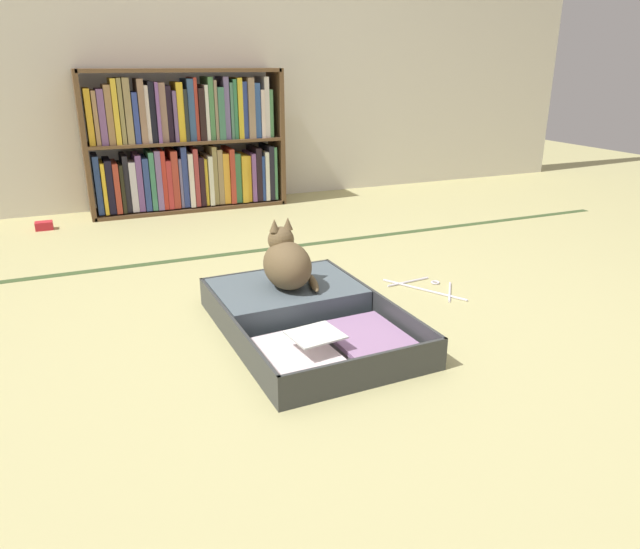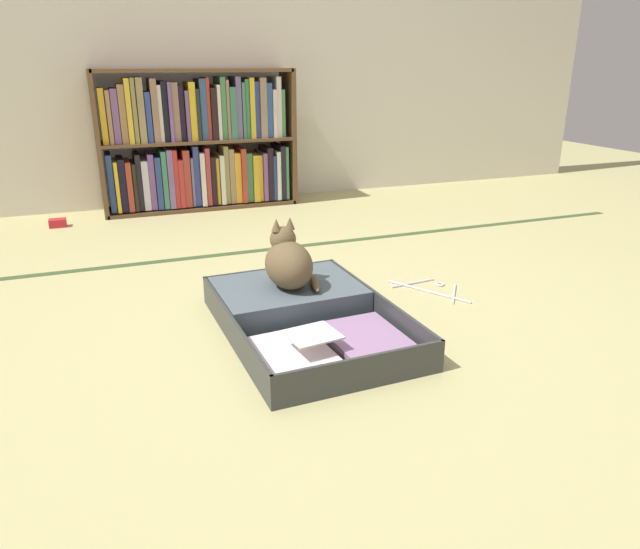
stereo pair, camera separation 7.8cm
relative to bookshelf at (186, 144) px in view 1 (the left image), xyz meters
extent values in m
plane|color=tan|center=(0.10, -2.23, -0.44)|extent=(10.00, 10.00, 0.00)
cube|color=#3B512A|center=(0.10, -1.13, -0.44)|extent=(4.80, 0.05, 0.00)
cube|color=beige|center=(0.10, 0.25, 0.81)|extent=(6.40, 0.16, 2.50)
cube|color=brown|center=(-0.64, 0.00, 0.02)|extent=(0.03, 0.30, 0.93)
cube|color=brown|center=(0.65, 0.00, 0.02)|extent=(0.03, 0.30, 0.93)
cube|color=brown|center=(0.00, 0.00, 0.47)|extent=(1.28, 0.30, 0.02)
cube|color=brown|center=(0.00, 0.00, -0.43)|extent=(1.28, 0.30, 0.02)
cube|color=brown|center=(0.00, 0.00, 0.02)|extent=(1.25, 0.30, 0.02)
cube|color=navy|center=(-0.59, 0.01, -0.22)|extent=(0.04, 0.25, 0.37)
cube|color=yellow|center=(-0.56, -0.01, -0.24)|extent=(0.02, 0.25, 0.33)
cube|color=black|center=(-0.52, 0.00, -0.24)|extent=(0.04, 0.25, 0.34)
cube|color=#B13C2B|center=(-0.48, -0.01, -0.25)|extent=(0.03, 0.25, 0.32)
cube|color=black|center=(-0.44, -0.01, -0.25)|extent=(0.02, 0.25, 0.31)
cube|color=#222028|center=(-0.41, 0.01, -0.22)|extent=(0.03, 0.25, 0.37)
cube|color=silver|center=(-0.38, 0.00, -0.24)|extent=(0.04, 0.25, 0.32)
cube|color=#764E92|center=(-0.33, 0.00, -0.22)|extent=(0.04, 0.25, 0.36)
cube|color=#2F4586|center=(-0.29, 0.00, -0.24)|extent=(0.04, 0.25, 0.34)
cube|color=#3F8463|center=(-0.25, 0.00, -0.22)|extent=(0.03, 0.25, 0.38)
cube|color=slate|center=(-0.21, -0.01, -0.21)|extent=(0.04, 0.25, 0.39)
cube|color=red|center=(-0.18, -0.01, -0.21)|extent=(0.03, 0.25, 0.39)
cube|color=#BC3333|center=(-0.15, -0.01, -0.25)|extent=(0.03, 0.25, 0.32)
cube|color=#AD3C2E|center=(-0.11, 0.00, -0.22)|extent=(0.04, 0.25, 0.38)
cube|color=slate|center=(-0.07, 0.01, -0.24)|extent=(0.02, 0.25, 0.33)
cube|color=navy|center=(-0.04, 0.01, -0.21)|extent=(0.04, 0.25, 0.40)
cube|color=silver|center=(0.00, -0.01, -0.23)|extent=(0.03, 0.25, 0.36)
cube|color=#AC3D3F|center=(0.04, 0.00, -0.21)|extent=(0.03, 0.25, 0.39)
cube|color=black|center=(0.07, 0.00, -0.24)|extent=(0.03, 0.25, 0.33)
cube|color=gold|center=(0.10, 0.01, -0.25)|extent=(0.02, 0.25, 0.32)
cube|color=silver|center=(0.13, -0.01, -0.24)|extent=(0.03, 0.25, 0.33)
cube|color=#958552|center=(0.17, 0.01, -0.21)|extent=(0.03, 0.25, 0.39)
cube|color=#9C845A|center=(0.20, 0.01, -0.22)|extent=(0.04, 0.25, 0.37)
cube|color=gold|center=(0.24, 0.01, -0.23)|extent=(0.04, 0.25, 0.34)
cube|color=#B03A2A|center=(0.28, -0.01, -0.22)|extent=(0.03, 0.25, 0.37)
cube|color=#3C8053|center=(0.32, 0.01, -0.24)|extent=(0.04, 0.25, 0.34)
cube|color=gold|center=(0.37, -0.01, -0.24)|extent=(0.04, 0.25, 0.32)
cube|color=gold|center=(0.40, 0.01, -0.25)|extent=(0.03, 0.25, 0.32)
cube|color=#7D5092|center=(0.44, -0.01, -0.24)|extent=(0.03, 0.25, 0.33)
cube|color=black|center=(0.47, 0.00, -0.22)|extent=(0.04, 0.25, 0.37)
cube|color=#27428E|center=(0.50, 0.00, -0.25)|extent=(0.02, 0.25, 0.31)
cube|color=silver|center=(0.53, -0.01, -0.24)|extent=(0.03, 0.25, 0.34)
cube|color=black|center=(0.57, 0.00, -0.22)|extent=(0.04, 0.25, 0.38)
cube|color=#488959|center=(0.60, 0.00, -0.22)|extent=(0.02, 0.25, 0.37)
cube|color=gold|center=(-0.59, 0.01, 0.20)|extent=(0.04, 0.25, 0.34)
cube|color=#9E754E|center=(-0.55, 0.00, 0.20)|extent=(0.03, 0.25, 0.33)
cube|color=#775187|center=(-0.52, 0.00, 0.20)|extent=(0.04, 0.25, 0.34)
cube|color=#9B734A|center=(-0.47, 0.00, 0.21)|extent=(0.04, 0.25, 0.36)
cube|color=gold|center=(-0.43, -0.01, 0.23)|extent=(0.03, 0.25, 0.40)
cube|color=olive|center=(-0.40, -0.01, 0.23)|extent=(0.03, 0.25, 0.40)
cube|color=#947F55|center=(-0.36, -0.01, 0.23)|extent=(0.04, 0.25, 0.40)
cube|color=#304293|center=(-0.32, -0.01, 0.19)|extent=(0.03, 0.25, 0.32)
cube|color=#926F59|center=(-0.28, -0.01, 0.23)|extent=(0.04, 0.25, 0.40)
cube|color=silver|center=(-0.24, 0.00, 0.21)|extent=(0.02, 0.25, 0.36)
cube|color=black|center=(-0.21, 0.00, 0.22)|extent=(0.03, 0.25, 0.38)
cube|color=#7D5096|center=(-0.18, -0.01, 0.22)|extent=(0.02, 0.25, 0.37)
cube|color=#967361|center=(-0.14, 0.01, 0.22)|extent=(0.04, 0.25, 0.37)
cube|color=black|center=(-0.11, 0.01, 0.21)|extent=(0.03, 0.25, 0.35)
cube|color=slate|center=(-0.07, 0.00, 0.19)|extent=(0.02, 0.25, 0.32)
cube|color=yellow|center=(-0.04, 0.00, 0.22)|extent=(0.04, 0.25, 0.37)
cube|color=#222828|center=(0.00, 0.00, 0.20)|extent=(0.02, 0.25, 0.33)
cube|color=#355481|center=(0.04, 0.01, 0.23)|extent=(0.04, 0.25, 0.39)
cube|color=#B4372B|center=(0.07, 0.01, 0.23)|extent=(0.02, 0.25, 0.40)
cube|color=black|center=(0.10, 0.00, 0.20)|extent=(0.04, 0.25, 0.33)
cube|color=silver|center=(0.14, 0.00, 0.21)|extent=(0.02, 0.25, 0.35)
cube|color=#4A844F|center=(0.17, 0.01, 0.23)|extent=(0.03, 0.25, 0.40)
cube|color=gray|center=(0.20, 0.00, 0.22)|extent=(0.02, 0.25, 0.38)
cube|color=#3F775D|center=(0.23, 0.00, 0.20)|extent=(0.04, 0.25, 0.34)
cube|color=slate|center=(0.27, 0.01, 0.23)|extent=(0.03, 0.25, 0.40)
cube|color=#477661|center=(0.30, 0.00, 0.21)|extent=(0.02, 0.25, 0.37)
cube|color=#377D54|center=(0.33, 0.01, 0.22)|extent=(0.02, 0.25, 0.39)
cube|color=gold|center=(0.36, 0.00, 0.23)|extent=(0.03, 0.25, 0.39)
cube|color=#2D4191|center=(0.40, 0.01, 0.22)|extent=(0.03, 0.25, 0.37)
cube|color=#94795F|center=(0.44, -0.01, 0.23)|extent=(0.04, 0.25, 0.39)
cube|color=#2F5293|center=(0.48, 0.00, 0.21)|extent=(0.04, 0.25, 0.36)
cube|color=beige|center=(0.52, -0.01, 0.19)|extent=(0.02, 0.25, 0.32)
cube|color=silver|center=(0.55, 0.00, 0.23)|extent=(0.03, 0.25, 0.40)
cube|color=#498552|center=(0.58, 0.01, 0.19)|extent=(0.03, 0.25, 0.32)
cube|color=#363838|center=(0.02, -2.42, -0.43)|extent=(0.61, 0.47, 0.01)
cube|color=#363838|center=(0.03, -2.63, -0.38)|extent=(0.59, 0.03, 0.12)
cube|color=#363838|center=(-0.27, -2.43, -0.38)|extent=(0.03, 0.45, 0.12)
cube|color=#363838|center=(0.31, -2.40, -0.38)|extent=(0.03, 0.45, 0.12)
cube|color=#4D565A|center=(0.02, -2.42, -0.42)|extent=(0.58, 0.45, 0.01)
cube|color=#363838|center=(0.00, -1.97, -0.43)|extent=(0.61, 0.47, 0.01)
cube|color=#363838|center=(0.00, -1.75, -0.38)|extent=(0.59, 0.03, 0.12)
cube|color=#363838|center=(-0.29, -1.98, -0.38)|extent=(0.03, 0.45, 0.12)
cube|color=#363838|center=(0.29, -1.96, -0.38)|extent=(0.03, 0.45, 0.12)
cube|color=#4D565A|center=(0.00, -1.97, -0.42)|extent=(0.58, 0.45, 0.01)
cylinder|color=black|center=(0.01, -2.19, -0.42)|extent=(0.57, 0.04, 0.02)
cube|color=#252026|center=(-0.12, -2.42, -0.41)|extent=(0.27, 0.36, 0.01)
cube|color=silver|center=(-0.12, -2.42, -0.40)|extent=(0.28, 0.41, 0.02)
cube|color=slate|center=(0.16, -2.41, -0.41)|extent=(0.28, 0.37, 0.02)
cube|color=#9B739E|center=(0.16, -2.42, -0.39)|extent=(0.27, 0.40, 0.02)
cube|color=white|center=(-0.05, -2.41, -0.33)|extent=(0.19, 0.17, 0.01)
cube|color=#4F5C64|center=(0.00, -1.97, -0.38)|extent=(0.58, 0.44, 0.10)
torus|color=white|center=(0.06, -2.00, -0.33)|extent=(0.10, 0.10, 0.01)
cylinder|color=black|center=(-0.17, -1.77, -0.38)|extent=(0.02, 0.02, 0.10)
cylinder|color=black|center=(0.16, -1.75, -0.38)|extent=(0.02, 0.02, 0.10)
cube|color=#EA3C35|center=(0.06, -2.62, -0.35)|extent=(0.04, 0.00, 0.02)
cube|color=#EE3C25|center=(-0.08, -2.63, -0.37)|extent=(0.03, 0.00, 0.02)
ellipsoid|color=brown|center=(0.00, -2.00, -0.23)|extent=(0.20, 0.26, 0.19)
ellipsoid|color=brown|center=(-0.01, -1.93, -0.27)|extent=(0.13, 0.10, 0.10)
sphere|color=brown|center=(-0.01, -1.94, -0.14)|extent=(0.10, 0.10, 0.10)
cone|color=brown|center=(0.02, -1.95, -0.08)|extent=(0.04, 0.04, 0.05)
cone|color=brown|center=(-0.03, -1.95, -0.08)|extent=(0.04, 0.04, 0.05)
sphere|color=gold|center=(0.01, -1.90, -0.13)|extent=(0.02, 0.02, 0.02)
sphere|color=gold|center=(-0.03, -1.90, -0.13)|extent=(0.02, 0.02, 0.02)
ellipsoid|color=brown|center=(0.10, -2.03, -0.31)|extent=(0.07, 0.19, 0.03)
cylinder|color=silver|center=(0.65, -1.99, -0.44)|extent=(0.22, 0.36, 0.01)
cylinder|color=silver|center=(0.64, -1.88, -0.44)|extent=(0.23, 0.03, 0.01)
cylinder|color=silver|center=(0.74, -2.06, -0.44)|extent=(0.14, 0.19, 0.01)
torus|color=silver|center=(0.75, -1.93, -0.44)|extent=(0.06, 0.06, 0.01)
cube|color=red|center=(-0.93, -0.22, -0.42)|extent=(0.10, 0.07, 0.05)
camera|label=1|loc=(-0.72, -4.04, 0.52)|focal=32.74mm
camera|label=2|loc=(-0.65, -4.07, 0.52)|focal=32.74mm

